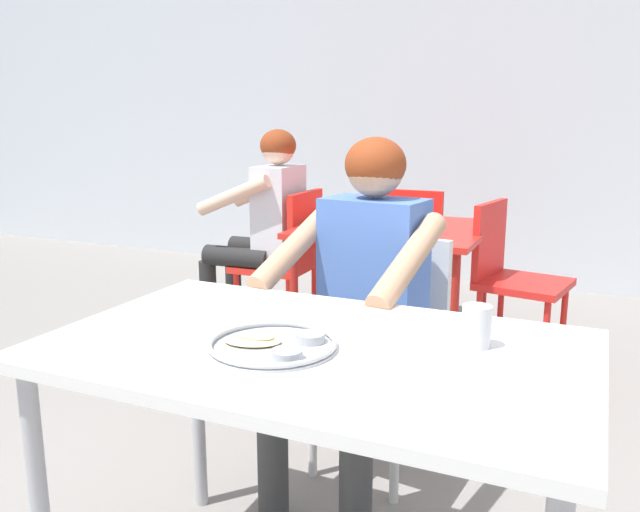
% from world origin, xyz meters
% --- Properties ---
extents(back_wall, '(12.00, 0.12, 3.40)m').
position_xyz_m(back_wall, '(0.00, 3.86, 1.70)').
color(back_wall, silver).
rests_on(back_wall, ground).
extents(table_foreground, '(1.25, 0.76, 0.76)m').
position_xyz_m(table_foreground, '(-0.01, 0.08, 0.68)').
color(table_foreground, white).
rests_on(table_foreground, ground).
extents(thali_tray, '(0.30, 0.30, 0.03)m').
position_xyz_m(thali_tray, '(-0.08, 0.01, 0.77)').
color(thali_tray, '#B7BABF').
rests_on(thali_tray, table_foreground).
extents(drinking_cup, '(0.07, 0.07, 0.10)m').
position_xyz_m(drinking_cup, '(0.34, 0.21, 0.81)').
color(drinking_cup, silver).
rests_on(drinking_cup, table_foreground).
extents(chair_foreground, '(0.45, 0.49, 0.84)m').
position_xyz_m(chair_foreground, '(-0.11, 0.95, 0.48)').
color(chair_foreground, silver).
rests_on(chair_foreground, ground).
extents(diner_foreground, '(0.54, 0.59, 1.21)m').
position_xyz_m(diner_foreground, '(-0.13, 0.73, 0.72)').
color(diner_foreground, '#3D3D3D').
rests_on(diner_foreground, ground).
extents(table_background_red, '(0.94, 0.91, 0.71)m').
position_xyz_m(table_background_red, '(-0.42, 2.03, 0.63)').
color(table_background_red, red).
rests_on(table_background_red, ground).
extents(chair_red_left, '(0.43, 0.45, 0.86)m').
position_xyz_m(chair_red_left, '(-1.07, 2.05, 0.50)').
color(chair_red_left, red).
rests_on(chair_red_left, ground).
extents(chair_red_right, '(0.48, 0.48, 0.85)m').
position_xyz_m(chair_red_right, '(0.17, 2.09, 0.50)').
color(chair_red_right, red).
rests_on(chair_red_right, ground).
extents(chair_red_far, '(0.40, 0.43, 0.85)m').
position_xyz_m(chair_red_far, '(-0.46, 2.64, 0.50)').
color(chair_red_far, red).
rests_on(chair_red_far, ground).
extents(patron_background, '(0.56, 0.50, 1.21)m').
position_xyz_m(patron_background, '(-1.21, 2.03, 0.72)').
color(patron_background, '#242424').
rests_on(patron_background, ground).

